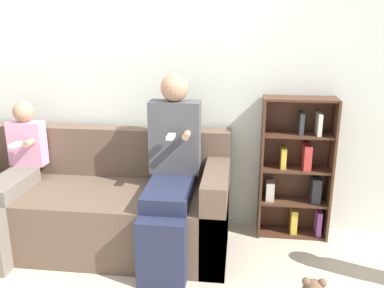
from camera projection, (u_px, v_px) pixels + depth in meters
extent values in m
plane|color=beige|center=(77.00, 278.00, 2.76)|extent=(14.00, 14.00, 0.00)
cube|color=silver|center=(111.00, 73.00, 3.31)|extent=(10.00, 0.06, 2.55)
cube|color=brown|center=(86.00, 220.00, 3.07)|extent=(2.14, 0.65, 0.47)
cube|color=brown|center=(102.00, 177.00, 3.41)|extent=(2.14, 0.17, 0.86)
cube|color=brown|center=(215.00, 215.00, 2.93)|extent=(0.17, 0.65, 0.67)
cube|color=#232842|center=(161.00, 254.00, 2.63)|extent=(0.32, 0.12, 0.47)
cube|color=#232842|center=(168.00, 195.00, 2.83)|extent=(0.32, 0.47, 0.11)
cube|color=#4C4C51|center=(175.00, 137.00, 3.04)|extent=(0.38, 0.17, 0.55)
sphere|color=tan|center=(174.00, 88.00, 2.93)|extent=(0.20, 0.20, 0.20)
cylinder|color=tan|center=(186.00, 135.00, 2.88)|extent=(0.05, 0.10, 0.05)
cube|color=white|center=(171.00, 137.00, 2.84)|extent=(0.05, 0.12, 0.02)
cube|color=#70665B|center=(9.00, 185.00, 2.99)|extent=(0.23, 0.51, 0.11)
cube|color=#E599BC|center=(27.00, 143.00, 3.22)|extent=(0.28, 0.12, 0.35)
sphere|color=tan|center=(24.00, 112.00, 3.15)|extent=(0.16, 0.16, 0.16)
cylinder|color=tan|center=(29.00, 143.00, 3.10)|extent=(0.05, 0.10, 0.05)
cube|color=white|center=(16.00, 145.00, 3.06)|extent=(0.05, 0.12, 0.02)
cube|color=#4C2D1E|center=(261.00, 168.00, 3.22)|extent=(0.02, 0.23, 1.13)
cube|color=#4C2D1E|center=(330.00, 170.00, 3.16)|extent=(0.02, 0.23, 1.13)
cube|color=#4C2D1E|center=(294.00, 165.00, 3.29)|extent=(0.55, 0.02, 1.13)
cube|color=#4C2D1E|center=(291.00, 233.00, 3.35)|extent=(0.52, 0.19, 0.02)
cube|color=#4C2D1E|center=(293.00, 202.00, 3.27)|extent=(0.52, 0.19, 0.02)
cube|color=#4C2D1E|center=(295.00, 169.00, 3.19)|extent=(0.52, 0.19, 0.02)
cube|color=#4C2D1E|center=(298.00, 135.00, 3.11)|extent=(0.52, 0.19, 0.02)
cube|color=#4C2D1E|center=(301.00, 99.00, 3.03)|extent=(0.52, 0.19, 0.02)
cube|color=#333338|center=(301.00, 123.00, 3.08)|extent=(0.03, 0.11, 0.17)
cube|color=gold|center=(293.00, 220.00, 3.32)|extent=(0.05, 0.12, 0.20)
cube|color=beige|center=(319.00, 124.00, 3.07)|extent=(0.03, 0.16, 0.17)
cube|color=beige|center=(270.00, 191.00, 3.27)|extent=(0.06, 0.11, 0.15)
cube|color=gold|center=(283.00, 157.00, 3.18)|extent=(0.04, 0.11, 0.17)
cube|color=#333338|center=(316.00, 190.00, 3.22)|extent=(0.07, 0.12, 0.20)
cube|color=#934CA3|center=(318.00, 222.00, 3.29)|extent=(0.04, 0.15, 0.21)
cube|color=#C63838|center=(307.00, 157.00, 3.15)|extent=(0.06, 0.16, 0.19)
sphere|color=brown|center=(306.00, 282.00, 2.23)|extent=(0.05, 0.05, 0.05)
sphere|color=brown|center=(322.00, 283.00, 2.22)|extent=(0.05, 0.05, 0.05)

